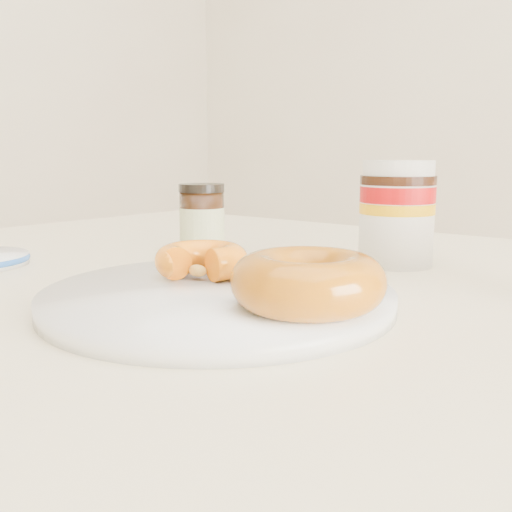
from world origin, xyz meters
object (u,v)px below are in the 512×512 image
Objects in this scene: donut_whole at (308,281)px; plate at (218,296)px; nutella_jar at (397,209)px; dark_jar at (202,221)px; donut_bitten at (202,260)px; dining_table at (342,377)px.

plate is at bearing 176.94° from donut_whole.
nutella_jar is (0.04, 0.26, 0.06)m from plate.
plate is 3.25× the size of dark_jar.
donut_whole is (0.09, -0.00, 0.03)m from plate.
donut_bitten is 0.72× the size of nutella_jar.
plate is 2.46× the size of nutella_jar.
donut_bitten is at bearing -45.91° from dark_jar.
nutella_jar is at bearing 92.03° from donut_bitten.
plate is 0.10m from donut_whole.
nutella_jar is at bearing 102.17° from donut_whole.
dark_jar is (-0.27, 0.17, 0.01)m from donut_whole.
dark_jar is at bearing 155.34° from donut_bitten.
plate is 0.27m from nutella_jar.
nutella_jar is at bearing 98.28° from dining_table.
nutella_jar is (0.08, 0.23, 0.03)m from donut_bitten.
dark_jar is at bearing 167.00° from dining_table.
plate is 3.41× the size of donut_bitten.
dark_jar reaches higher than donut_whole.
donut_bitten reaches higher than dining_table.
dining_table is 11.84× the size of nutella_jar.
nutella_jar reaches higher than donut_bitten.
plate is 0.24m from dark_jar.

